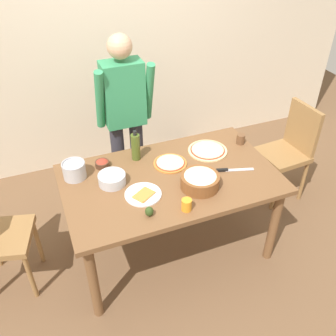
# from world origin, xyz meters

# --- Properties ---
(ground) EXTENTS (8.00, 8.00, 0.00)m
(ground) POSITION_xyz_m (0.00, 0.00, 0.00)
(ground) COLOR brown
(wall_back) EXTENTS (5.60, 0.10, 2.60)m
(wall_back) POSITION_xyz_m (0.00, 1.60, 1.30)
(wall_back) COLOR beige
(wall_back) RESTS_ON ground
(dining_table) EXTENTS (1.60, 0.96, 0.76)m
(dining_table) POSITION_xyz_m (0.00, 0.00, 0.67)
(dining_table) COLOR brown
(dining_table) RESTS_ON ground
(person_cook) EXTENTS (0.49, 0.25, 1.62)m
(person_cook) POSITION_xyz_m (-0.12, 0.76, 0.94)
(person_cook) COLOR #2D2D38
(person_cook) RESTS_ON ground
(chair_wooden_right) EXTENTS (0.43, 0.43, 0.95)m
(chair_wooden_right) POSITION_xyz_m (1.32, 0.27, 0.54)
(chair_wooden_right) COLOR olive
(chair_wooden_right) RESTS_ON ground
(pizza_raw_on_board) EXTENTS (0.32, 0.32, 0.02)m
(pizza_raw_on_board) POSITION_xyz_m (0.41, 0.21, 0.77)
(pizza_raw_on_board) COLOR beige
(pizza_raw_on_board) RESTS_ON dining_table
(pizza_cooked_on_tray) EXTENTS (0.26, 0.26, 0.02)m
(pizza_cooked_on_tray) POSITION_xyz_m (0.06, 0.16, 0.77)
(pizza_cooked_on_tray) COLOR #C67A33
(pizza_cooked_on_tray) RESTS_ON dining_table
(plate_with_slice) EXTENTS (0.26, 0.26, 0.02)m
(plate_with_slice) POSITION_xyz_m (-0.26, -0.12, 0.77)
(plate_with_slice) COLOR white
(plate_with_slice) RESTS_ON dining_table
(popcorn_bowl) EXTENTS (0.28, 0.28, 0.11)m
(popcorn_bowl) POSITION_xyz_m (0.15, -0.18, 0.82)
(popcorn_bowl) COLOR brown
(popcorn_bowl) RESTS_ON dining_table
(mixing_bowl_steel) EXTENTS (0.20, 0.20, 0.08)m
(mixing_bowl_steel) POSITION_xyz_m (-0.42, 0.09, 0.80)
(mixing_bowl_steel) COLOR #B7B7BC
(mixing_bowl_steel) RESTS_ON dining_table
(small_sauce_bowl) EXTENTS (0.11, 0.11, 0.06)m
(small_sauce_bowl) POSITION_xyz_m (-0.44, 0.32, 0.79)
(small_sauce_bowl) COLOR #4C2D1E
(small_sauce_bowl) RESTS_ON dining_table
(olive_oil_bottle) EXTENTS (0.07, 0.07, 0.26)m
(olive_oil_bottle) POSITION_xyz_m (-0.16, 0.32, 0.87)
(olive_oil_bottle) COLOR #47561E
(olive_oil_bottle) RESTS_ON dining_table
(steel_pot) EXTENTS (0.17, 0.17, 0.13)m
(steel_pot) POSITION_xyz_m (-0.66, 0.26, 0.83)
(steel_pot) COLOR #B7B7BC
(steel_pot) RESTS_ON dining_table
(cup_orange) EXTENTS (0.07, 0.07, 0.08)m
(cup_orange) POSITION_xyz_m (-0.03, -0.37, 0.80)
(cup_orange) COLOR orange
(cup_orange) RESTS_ON dining_table
(cup_small_brown) EXTENTS (0.07, 0.07, 0.08)m
(cup_small_brown) POSITION_xyz_m (0.72, 0.22, 0.80)
(cup_small_brown) COLOR brown
(cup_small_brown) RESTS_ON dining_table
(chef_knife) EXTENTS (0.29, 0.11, 0.02)m
(chef_knife) POSITION_xyz_m (0.46, -0.09, 0.77)
(chef_knife) COLOR silver
(chef_knife) RESTS_ON dining_table
(avocado) EXTENTS (0.06, 0.06, 0.07)m
(avocado) POSITION_xyz_m (-0.28, -0.33, 0.80)
(avocado) COLOR #2D4219
(avocado) RESTS_ON dining_table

